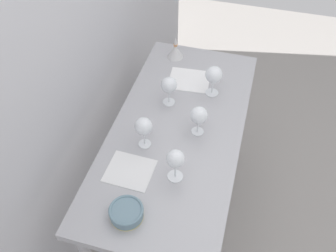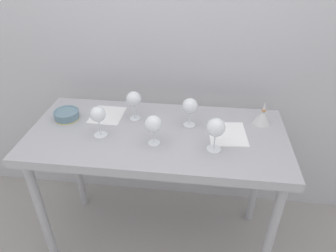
% 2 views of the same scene
% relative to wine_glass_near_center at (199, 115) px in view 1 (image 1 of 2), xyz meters
% --- Properties ---
extents(ground_plane, '(6.00, 6.00, 0.00)m').
position_rel_wine_glass_near_center_xyz_m(ground_plane, '(-0.00, 0.11, -1.01)').
color(ground_plane, '#9A958F').
extents(back_wall, '(3.80, 0.04, 2.60)m').
position_rel_wine_glass_near_center_xyz_m(back_wall, '(-0.00, 0.60, 0.29)').
color(back_wall, '#B7B7BC').
rests_on(back_wall, ground_plane).
extents(steel_counter, '(1.40, 0.65, 0.90)m').
position_rel_wine_glass_near_center_xyz_m(steel_counter, '(-0.00, 0.10, -0.22)').
color(steel_counter, '#A9A9AE').
rests_on(steel_counter, ground_plane).
extents(wine_glass_near_center, '(0.09, 0.09, 0.16)m').
position_rel_wine_glass_near_center_xyz_m(wine_glass_near_center, '(0.00, 0.00, 0.00)').
color(wine_glass_near_center, white).
rests_on(wine_glass_near_center, steel_counter).
extents(wine_glass_far_left, '(0.09, 0.09, 0.17)m').
position_rel_wine_glass_near_center_xyz_m(wine_glass_far_left, '(-0.15, 0.23, 0.01)').
color(wine_glass_far_left, white).
rests_on(wine_glass_far_left, steel_counter).
extents(wine_glass_far_right, '(0.09, 0.09, 0.17)m').
position_rel_wine_glass_near_center_xyz_m(wine_glass_far_right, '(0.17, 0.20, 0.00)').
color(wine_glass_far_right, white).
rests_on(wine_glass_far_right, steel_counter).
extents(wine_glass_near_left, '(0.08, 0.08, 0.17)m').
position_rel_wine_glass_near_center_xyz_m(wine_glass_near_left, '(-0.30, 0.04, 0.01)').
color(wine_glass_near_left, white).
rests_on(wine_glass_near_left, steel_counter).
extents(wine_glass_near_right, '(0.09, 0.09, 0.18)m').
position_rel_wine_glass_near_center_xyz_m(wine_glass_near_right, '(0.30, -0.01, 0.01)').
color(wine_glass_near_right, white).
rests_on(wine_glass_near_right, steel_counter).
extents(tasting_sheet_upper, '(0.22, 0.25, 0.00)m').
position_rel_wine_glass_near_center_xyz_m(tasting_sheet_upper, '(0.38, 0.13, -0.11)').
color(tasting_sheet_upper, white).
rests_on(tasting_sheet_upper, steel_counter).
extents(tasting_sheet_lower, '(0.19, 0.22, 0.00)m').
position_rel_wine_glass_near_center_xyz_m(tasting_sheet_lower, '(-0.32, 0.25, -0.11)').
color(tasting_sheet_lower, white).
rests_on(tasting_sheet_lower, steel_counter).
extents(tasting_bowl, '(0.14, 0.14, 0.05)m').
position_rel_wine_glass_near_center_xyz_m(tasting_bowl, '(-0.54, 0.18, -0.08)').
color(tasting_bowl, '#DBCC66').
rests_on(tasting_bowl, steel_counter).
extents(decanter_funnel, '(0.10, 0.10, 0.14)m').
position_rel_wine_glass_near_center_xyz_m(decanter_funnel, '(0.57, 0.27, -0.07)').
color(decanter_funnel, silver).
rests_on(decanter_funnel, steel_counter).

